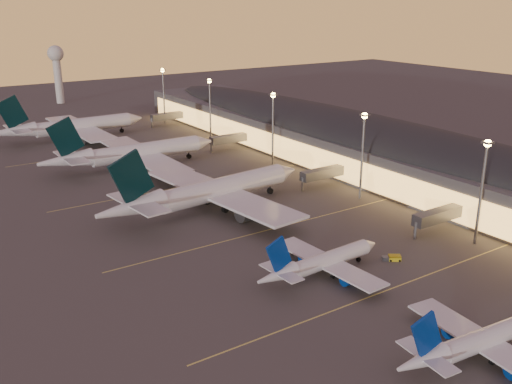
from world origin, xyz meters
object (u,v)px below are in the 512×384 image
at_px(airliner_wide_mid, 132,153).
at_px(radar_tower, 57,65).
at_px(airliner_wide_near, 208,192).
at_px(airliner_wide_far, 71,127).
at_px(airliner_narrow_south, 476,342).
at_px(baggage_tug_c, 392,258).
at_px(airliner_narrow_north, 321,262).

height_order(airliner_wide_mid, radar_tower, radar_tower).
distance_m(airliner_wide_near, airliner_wide_far, 109.19).
relative_size(airliner_narrow_south, airliner_wide_near, 0.50).
bearing_deg(baggage_tug_c, airliner_narrow_north, -155.12).
height_order(airliner_narrow_north, radar_tower, radar_tower).
relative_size(airliner_wide_mid, radar_tower, 1.97).
bearing_deg(airliner_wide_far, airliner_wide_mid, -87.02).
height_order(airliner_narrow_north, baggage_tug_c, airliner_narrow_north).
relative_size(airliner_wide_mid, airliner_wide_far, 0.98).
bearing_deg(airliner_wide_mid, radar_tower, 83.28).
relative_size(airliner_wide_far, baggage_tug_c, 15.11).
height_order(airliner_narrow_south, airliner_wide_mid, airliner_wide_mid).
bearing_deg(radar_tower, airliner_wide_far, -103.14).
xyz_separation_m(airliner_wide_mid, baggage_tug_c, (19.64, -104.75, -4.73)).
bearing_deg(airliner_narrow_south, airliner_wide_far, 97.65).
xyz_separation_m(airliner_narrow_north, baggage_tug_c, (18.44, -3.23, -2.54)).
distance_m(airliner_narrow_north, airliner_wide_far, 157.70).
height_order(airliner_narrow_south, baggage_tug_c, airliner_narrow_south).
xyz_separation_m(airliner_narrow_south, airliner_wide_mid, (-2.87, 138.82, 2.20)).
distance_m(airliner_narrow_south, radar_tower, 290.59).
height_order(airliner_wide_near, airliner_wide_mid, airliner_wide_near).
distance_m(radar_tower, baggage_tug_c, 256.44).
height_order(airliner_wide_near, radar_tower, radar_tower).
bearing_deg(airliner_wide_mid, airliner_narrow_north, -89.42).
height_order(airliner_narrow_south, airliner_narrow_north, airliner_narrow_north).
bearing_deg(airliner_narrow_north, baggage_tug_c, -12.81).
height_order(airliner_wide_far, radar_tower, radar_tower).
xyz_separation_m(airliner_wide_near, radar_tower, (16.54, 203.78, 16.37)).
bearing_deg(airliner_narrow_north, airliner_narrow_south, -90.30).
distance_m(airliner_narrow_south, airliner_wide_near, 85.89).
relative_size(airliner_narrow_north, radar_tower, 1.03).
distance_m(airliner_narrow_north, airliner_wide_near, 48.59).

